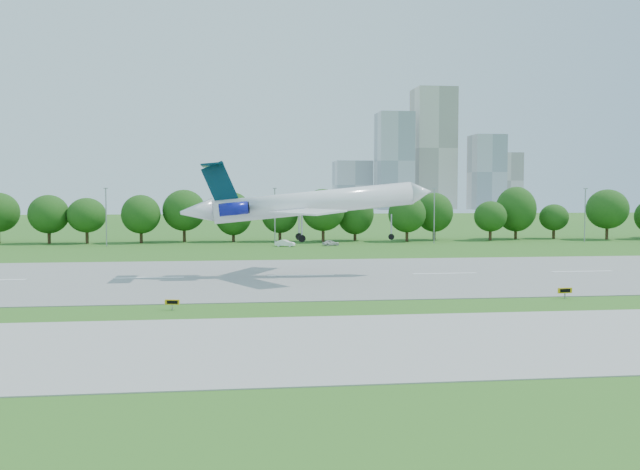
{
  "coord_description": "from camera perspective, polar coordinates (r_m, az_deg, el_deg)",
  "views": [
    {
      "loc": [
        -29.24,
        -69.89,
        11.32
      ],
      "look_at": [
        -18.27,
        18.0,
        5.96
      ],
      "focal_mm": 40.0,
      "sensor_mm": 36.0,
      "label": 1
    }
  ],
  "objects": [
    {
      "name": "runway",
      "position": [
        99.93,
        9.96,
        -3.07
      ],
      "size": [
        400.0,
        45.0,
        0.08
      ],
      "primitive_type": "cube",
      "color": "gray",
      "rests_on": "ground"
    },
    {
      "name": "taxi_sign_centre",
      "position": [
        80.14,
        19.01,
        -4.24
      ],
      "size": [
        1.65,
        0.4,
        1.15
      ],
      "rotation": [
        0.0,
        0.0,
        0.13
      ],
      "color": "gray",
      "rests_on": "ground"
    },
    {
      "name": "skyline",
      "position": [
        478.72,
        8.62,
        5.71
      ],
      "size": [
        127.0,
        52.0,
        80.0
      ],
      "color": "#B2B2B7",
      "rests_on": "ground"
    },
    {
      "name": "light_poles",
      "position": [
        154.3,
        2.87,
        1.61
      ],
      "size": [
        175.9,
        0.25,
        12.19
      ],
      "color": "gray",
      "rests_on": "ground"
    },
    {
      "name": "taxi_sign_left",
      "position": [
        70.11,
        -11.75,
        -5.29
      ],
      "size": [
        1.42,
        0.44,
        1.0
      ],
      "rotation": [
        0.0,
        0.0,
        -0.2
      ],
      "color": "gray",
      "rests_on": "ground"
    },
    {
      "name": "service_vehicle_b",
      "position": [
        150.07,
        0.87,
        -0.64
      ],
      "size": [
        3.78,
        2.23,
        1.21
      ],
      "primitive_type": "imported",
      "rotation": [
        0.0,
        0.0,
        1.81
      ],
      "color": "silver",
      "rests_on": "ground"
    },
    {
      "name": "service_vehicle_a",
      "position": [
        148.22,
        -2.82,
        -0.66
      ],
      "size": [
        4.39,
        2.68,
        1.37
      ],
      "primitive_type": "imported",
      "rotation": [
        0.0,
        0.0,
        1.25
      ],
      "color": "white",
      "rests_on": "ground"
    },
    {
      "name": "airliner",
      "position": [
        95.35,
        -1.53,
        2.58
      ],
      "size": [
        34.08,
        24.81,
        10.72
      ],
      "rotation": [
        0.0,
        -0.09,
        -0.0
      ],
      "color": "white",
      "rests_on": "ground"
    },
    {
      "name": "ground",
      "position": [
        76.6,
        15.48,
        -5.16
      ],
      "size": [
        600.0,
        600.0,
        0.0
      ],
      "primitive_type": "plane",
      "color": "#296219",
      "rests_on": "ground"
    },
    {
      "name": "taxiway",
      "position": [
        60.62,
        22.08,
        -7.52
      ],
      "size": [
        400.0,
        23.0,
        0.08
      ],
      "primitive_type": "cube",
      "color": "#ADADA8",
      "rests_on": "ground"
    },
    {
      "name": "tree_line",
      "position": [
        164.59,
        3.12,
        1.67
      ],
      "size": [
        288.4,
        8.4,
        10.4
      ],
      "color": "#382314",
      "rests_on": "ground"
    }
  ]
}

